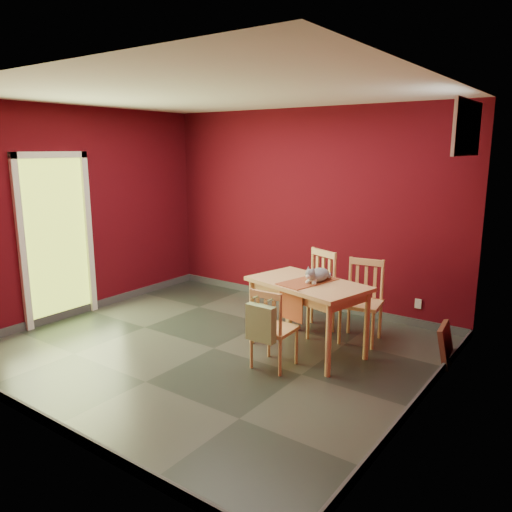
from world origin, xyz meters
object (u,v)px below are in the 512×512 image
Objects in this scene: chair_far_right at (362,300)px; cat at (318,272)px; tote_bag at (261,323)px; dining_table at (308,291)px; chair_far_left at (313,290)px; picture_frame at (446,345)px; chair_near at (272,327)px.

cat is at bearing -114.84° from chair_far_right.
tote_bag is at bearing -102.22° from cat.
chair_far_right is 0.75m from cat.
chair_far_right is at bearing 73.98° from tote_bag.
chair_far_left is (-0.27, 0.61, -0.18)m from dining_table.
picture_frame is at bearing 43.12° from tote_bag.
chair_far_left reaches higher than chair_near.
picture_frame is (0.98, -0.12, -0.27)m from chair_far_right.
tote_bag is (-0.41, -1.42, 0.06)m from chair_far_right.
tote_bag is at bearing -94.84° from dining_table.
chair_near is (0.20, -1.18, -0.08)m from chair_far_left.
dining_table is 3.21× the size of picture_frame.
chair_near is at bearing 91.64° from tote_bag.
tote_bag is 0.99× the size of picture_frame.
chair_far_right is at bearing 62.56° from cat.
dining_table reaches higher than tote_bag.
chair_far_left and cat have the same top height.
chair_far_right is 1.03m from picture_frame.
dining_table is 0.23m from cat.
chair_far_left is at bearing 98.29° from tote_bag.
chair_far_left is at bearing -176.09° from chair_far_right.
dining_table is 3.48× the size of cat.
tote_bag is (0.20, -1.38, 0.03)m from chair_far_left.
dining_table is 1.48× the size of chair_far_right.
cat is at bearing 80.38° from tote_bag.
picture_frame is (1.59, -0.08, -0.29)m from chair_far_left.
dining_table is at bearing -117.81° from chair_far_right.
chair_far_right is 1.48m from tote_bag.
dining_table is at bearing -137.14° from cat.
picture_frame is at bearing 38.13° from chair_near.
chair_far_right is at bearing 3.91° from chair_far_left.
dining_table is at bearing 85.16° from tote_bag.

